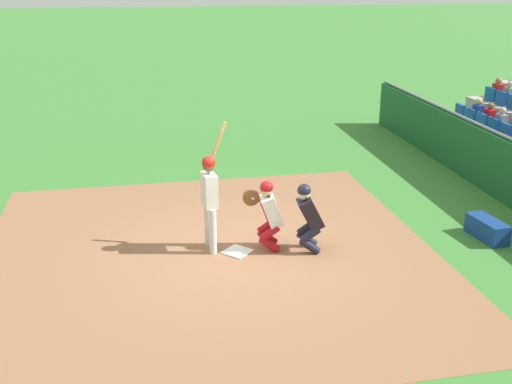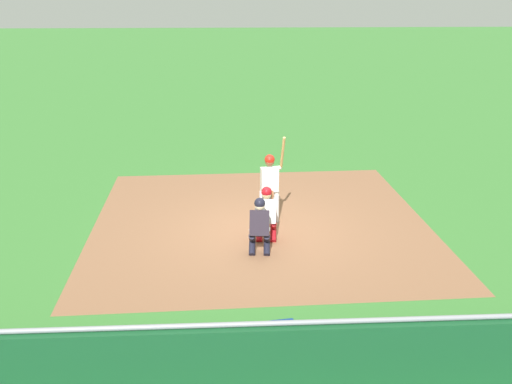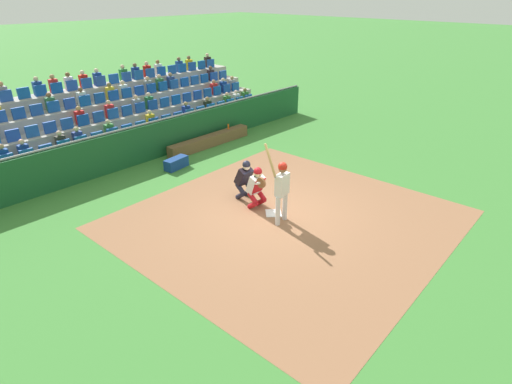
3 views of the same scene
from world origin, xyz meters
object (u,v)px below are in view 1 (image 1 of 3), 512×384
Objects in this scene: home_plate_marker at (237,251)px; catcher_crouching at (268,211)px; batter_at_plate at (210,192)px; home_plate_umpire at (308,214)px; equipment_duffel_bag at (487,229)px.

home_plate_marker is 0.91m from catcher_crouching.
catcher_crouching is (-0.15, -1.01, -0.37)m from batter_at_plate.
home_plate_umpire is (-0.13, -1.25, 0.68)m from home_plate_marker.
equipment_duffel_bag is (-0.19, -4.68, 0.17)m from home_plate_marker.
home_plate_umpire is at bearing -106.99° from catcher_crouching.
home_plate_marker is 0.19× the size of batter_at_plate.
batter_at_plate is 1.74× the size of catcher_crouching.
batter_at_plate reaches higher than home_plate_umpire.
catcher_crouching reaches higher than home_plate_umpire.
home_plate_marker is 0.49× the size of equipment_duffel_bag.
batter_at_plate is 5.22m from equipment_duffel_bag.
batter_at_plate is at bearing 77.62° from equipment_duffel_bag.
catcher_crouching reaches higher than home_plate_marker.
home_plate_umpire is (-0.21, -0.68, -0.03)m from catcher_crouching.
equipment_duffel_bag is (-0.07, -3.44, -0.50)m from home_plate_umpire.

